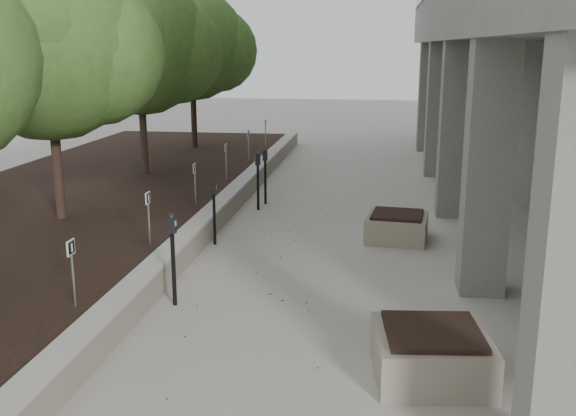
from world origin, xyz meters
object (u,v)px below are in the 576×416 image
Objects in this scene: parking_meter_3 at (214,213)px; parking_meter_5 at (265,177)px; crabapple_tree_5 at (192,68)px; crabapple_tree_4 at (140,75)px; crabapple_tree_3 at (51,85)px; parking_meter_2 at (173,260)px; planter_back at (397,226)px; parking_meter_4 at (258,182)px; planter_front at (432,353)px.

parking_meter_5 is at bearing 81.35° from parking_meter_3.
crabapple_tree_5 is at bearing 105.74° from parking_meter_3.
crabapple_tree_4 is 4.66m from parking_meter_5.
crabapple_tree_3 is 10.00m from crabapple_tree_5.
crabapple_tree_5 is 3.73× the size of parking_meter_2.
crabapple_tree_3 is 1.00× the size of crabapple_tree_4.
crabapple_tree_3 is at bearing 176.02° from parking_meter_3.
parking_meter_2 is 3.21m from parking_meter_3.
crabapple_tree_5 reaches higher than parking_meter_5.
crabapple_tree_3 is 7.51m from planter_back.
crabapple_tree_4 reaches higher than parking_meter_5.
parking_meter_4 is at bearing -63.15° from crabapple_tree_5.
planter_back is at bearing 11.15° from parking_meter_3.
crabapple_tree_3 is at bearing 144.98° from planter_front.
parking_meter_5 is at bearing 94.17° from parking_meter_2.
crabapple_tree_5 is 10.90m from parking_meter_3.
planter_front is (3.75, -1.76, -0.42)m from parking_meter_2.
parking_meter_5 is (0.40, 3.58, 0.05)m from parking_meter_3.
crabapple_tree_5 is at bearing 115.63° from planter_front.
crabapple_tree_4 is 1.00× the size of crabapple_tree_5.
planter_front is (7.23, -5.06, -2.81)m from crabapple_tree_3.
crabapple_tree_4 is 5.00m from crabapple_tree_5.
crabapple_tree_3 reaches higher than parking_meter_3.
planter_back is (3.62, 0.87, -0.37)m from parking_meter_3.
crabapple_tree_3 is 4.17× the size of parking_meter_3.
parking_meter_3 is 3.74m from planter_back.
parking_meter_3 is (-0.18, 3.20, -0.08)m from parking_meter_2.
parking_meter_3 is 3.60m from parking_meter_5.
parking_meter_4 is at bearing -30.77° from crabapple_tree_4.
parking_meter_3 is (3.29, -10.10, -2.47)m from crabapple_tree_5.
parking_meter_3 is at bearing -57.15° from crabapple_tree_4.
parking_meter_4 is at bearing 147.78° from planter_back.
crabapple_tree_5 is at bearing 90.00° from crabapple_tree_3.
parking_meter_4 reaches higher than planter_front.
parking_meter_2 is 1.04× the size of parking_meter_5.
parking_meter_4 is (3.62, 2.84, -2.42)m from crabapple_tree_3.
parking_meter_3 is 0.98× the size of planter_front.
parking_meter_3 is at bearing 128.39° from planter_front.
crabapple_tree_4 is at bearing 118.69° from parking_meter_2.
crabapple_tree_5 is (0.00, 10.00, 0.00)m from crabapple_tree_3.
parking_meter_4 is at bearing 81.23° from parking_meter_3.
parking_meter_5 is 9.26m from planter_front.
crabapple_tree_3 and crabapple_tree_4 have the same top height.
parking_meter_5 is at bearing -22.31° from crabapple_tree_4.
parking_meter_2 is at bearing -130.18° from planter_back.
planter_front is at bearing -35.02° from crabapple_tree_3.
parking_meter_4 is 0.65m from parking_meter_5.
parking_meter_2 is 1.12× the size of parking_meter_3.
parking_meter_2 is 6.14m from parking_meter_4.
crabapple_tree_3 is 3.73× the size of parking_meter_2.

